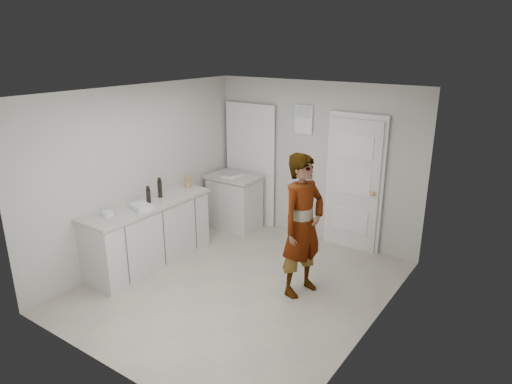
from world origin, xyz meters
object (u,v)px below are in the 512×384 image
Objects in this scene: oil_cruet_a at (148,195)px; baking_dish at (141,206)px; egg_bowl at (108,213)px; spice_jar at (188,185)px; person at (303,226)px; oil_cruet_b at (160,188)px; cake_mix_box at (188,181)px.

oil_cruet_a is 0.24m from baking_dish.
spice_jar is at bearing 87.35° from egg_bowl.
oil_cruet_b is (-2.19, -0.26, 0.16)m from person.
spice_jar is 0.35× the size of oil_cruet_a.
egg_bowl is at bearing -95.28° from cake_mix_box.
egg_bowl is (-2.21, -1.16, 0.05)m from person.
cake_mix_box is 0.60× the size of oil_cruet_b.
person is 6.11× the size of oil_cruet_b.
oil_cruet_b reaches higher than cake_mix_box.
oil_cruet_a is (-0.01, -0.79, 0.07)m from spice_jar.
baking_dish is (0.08, -0.21, -0.09)m from oil_cruet_a.
cake_mix_box is at bearing 92.06° from oil_cruet_b.
spice_jar reaches higher than egg_bowl.
person is 2.21m from oil_cruet_b.
egg_bowl is at bearing -91.29° from oil_cruet_b.
oil_cruet_b is (0.02, -0.61, 0.05)m from cake_mix_box.
person is at bearing -7.21° from spice_jar.
oil_cruet_b is at bearing 98.97° from oil_cruet_a.
oil_cruet_a is 0.65m from egg_bowl.
spice_jar is 0.80m from oil_cruet_a.
person is 12.59× the size of egg_bowl.
cake_mix_box is 0.61m from oil_cruet_b.
egg_bowl is (-0.07, -1.43, -0.02)m from spice_jar.
spice_jar is 0.25× the size of baking_dish.
baking_dish is at bearing 122.74° from person.
spice_jar is 1.44m from egg_bowl.
person reaches higher than oil_cruet_b.
person reaches higher than oil_cruet_a.
oil_cruet_b is at bearing 110.12° from person.
person reaches higher than cake_mix_box.
egg_bowl is (-0.06, -0.64, -0.09)m from oil_cruet_a.
person is at bearing 6.88° from oil_cruet_b.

